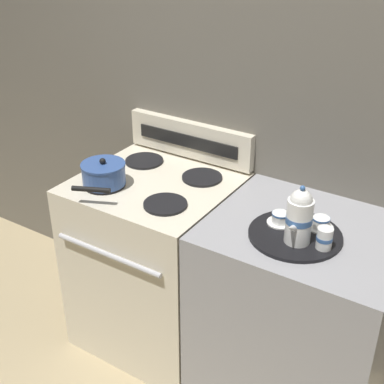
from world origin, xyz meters
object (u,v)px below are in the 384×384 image
serving_tray (295,235)px  creamer_jug (324,238)px  stove (157,262)px  teacup_left (321,223)px  teacup_right (280,218)px  teapot (299,216)px  saucepan (103,174)px

serving_tray → creamer_jug: (0.12, -0.04, 0.05)m
stove → serving_tray: serving_tray is taller
serving_tray → teacup_left: size_ratio=3.51×
teacup_left → teacup_right: bearing=-160.4°
stove → teapot: (0.74, -0.12, 0.57)m
teacup_left → creamer_jug: 0.14m
serving_tray → creamer_jug: bearing=-16.1°
saucepan → teapot: teapot is taller
teacup_left → creamer_jug: (0.06, -0.12, 0.02)m
saucepan → serving_tray: (0.88, 0.08, -0.05)m
teapot → saucepan: bearing=-178.3°
teapot → teacup_right: bearing=141.7°
saucepan → creamer_jug: bearing=2.2°
saucepan → creamer_jug: 1.01m
serving_tray → teacup_right: (-0.08, 0.04, 0.03)m
teapot → teacup_left: (0.04, 0.14, -0.08)m
serving_tray → teapot: 0.13m
teapot → teacup_left: teapot is taller
teacup_right → creamer_jug: creamer_jug is taller
serving_tray → creamer_jug: 0.14m
serving_tray → teacup_left: (0.07, 0.09, 0.03)m
teacup_left → teacup_right: size_ratio=1.00×
stove → saucepan: bearing=-137.6°
teacup_right → creamer_jug: 0.22m
stove → creamer_jug: 0.99m
serving_tray → teacup_left: 0.11m
teapot → creamer_jug: 0.12m
stove → saucepan: saucepan is taller
stove → teapot: teapot is taller
teacup_left → creamer_jug: bearing=-64.9°
stove → teacup_right: size_ratio=8.91×
teapot → teacup_left: 0.16m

